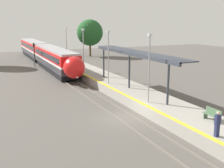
# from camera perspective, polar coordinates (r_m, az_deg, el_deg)

# --- Properties ---
(ground_plane) EXTENTS (120.00, 120.00, 0.00)m
(ground_plane) POSITION_cam_1_polar(r_m,az_deg,el_deg) (23.86, 2.71, -7.00)
(ground_plane) COLOR #56514C
(rail_left) EXTENTS (0.08, 90.00, 0.15)m
(rail_left) POSITION_cam_1_polar(r_m,az_deg,el_deg) (23.53, 1.14, -7.08)
(rail_left) COLOR slate
(rail_left) RESTS_ON ground_plane
(rail_right) EXTENTS (0.08, 90.00, 0.15)m
(rail_right) POSITION_cam_1_polar(r_m,az_deg,el_deg) (24.16, 4.24, -6.58)
(rail_right) COLOR slate
(rail_right) RESTS_ON ground_plane
(train) EXTENTS (2.89, 41.14, 3.84)m
(train) POSITION_cam_1_polar(r_m,az_deg,el_deg) (54.43, -13.72, 6.13)
(train) COLOR black
(train) RESTS_ON ground_plane
(platform_right) EXTENTS (4.04, 64.00, 0.98)m
(platform_right) POSITION_cam_1_polar(r_m,az_deg,el_deg) (25.55, 10.12, -4.70)
(platform_right) COLOR #9E998E
(platform_right) RESTS_ON ground_plane
(platform_bench) EXTENTS (0.44, 1.49, 0.89)m
(platform_bench) POSITION_cam_1_polar(r_m,az_deg,el_deg) (21.64, 19.68, -5.80)
(platform_bench) COLOR #4C6B4C
(platform_bench) RESTS_ON platform_right
(person_waiting) EXTENTS (0.36, 0.22, 1.64)m
(person_waiting) POSITION_cam_1_polar(r_m,az_deg,el_deg) (18.69, 20.63, -7.55)
(person_waiting) COLOR navy
(person_waiting) RESTS_ON platform_right
(railway_signal) EXTENTS (0.28, 0.28, 4.30)m
(railway_signal) POSITION_cam_1_polar(r_m,az_deg,el_deg) (51.78, -15.54, 6.20)
(railway_signal) COLOR #59595E
(railway_signal) RESTS_ON ground_plane
(lamppost_near) EXTENTS (0.36, 0.20, 6.04)m
(lamppost_near) POSITION_cam_1_polar(r_m,az_deg,el_deg) (24.52, 7.56, 4.03)
(lamppost_near) COLOR #9E9EA3
(lamppost_near) RESTS_ON platform_right
(lamppost_mid) EXTENTS (0.36, 0.20, 6.04)m
(lamppost_mid) POSITION_cam_1_polar(r_m,az_deg,el_deg) (32.08, -0.75, 6.15)
(lamppost_mid) COLOR #9E9EA3
(lamppost_mid) RESTS_ON platform_right
(lamppost_far) EXTENTS (0.36, 0.20, 6.04)m
(lamppost_far) POSITION_cam_1_polar(r_m,az_deg,el_deg) (40.09, -5.84, 7.38)
(lamppost_far) COLOR #9E9EA3
(lamppost_far) RESTS_ON platform_right
(lamppost_farthest) EXTENTS (0.36, 0.20, 6.04)m
(lamppost_farthest) POSITION_cam_1_polar(r_m,az_deg,el_deg) (48.31, -9.24, 8.16)
(lamppost_farthest) COLOR #9E9EA3
(lamppost_farthest) RESTS_ON platform_right
(station_canopy) EXTENTS (2.02, 16.90, 3.88)m
(station_canopy) POSITION_cam_1_polar(r_m,az_deg,el_deg) (30.08, 4.55, 6.07)
(station_canopy) COLOR #333842
(station_canopy) RESTS_ON platform_right
(background_tree_right) EXTENTS (6.03, 6.03, 8.49)m
(background_tree_right) POSITION_cam_1_polar(r_m,az_deg,el_deg) (65.82, -4.51, 10.36)
(background_tree_right) COLOR brown
(background_tree_right) RESTS_ON ground_plane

